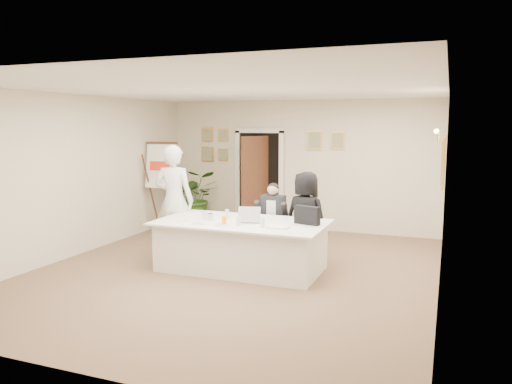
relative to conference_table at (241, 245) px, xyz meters
The scene contains 28 objects.
floor 0.42m from the conference_table, 114.27° to the right, with size 7.00×7.00×0.00m, color brown.
ceiling 2.41m from the conference_table, 114.27° to the right, with size 6.00×7.00×0.02m, color white.
wall_back 3.52m from the conference_table, 90.99° to the left, with size 6.00×0.10×2.80m, color #F2EACC.
wall_front 3.77m from the conference_table, 90.92° to the right, with size 6.00×0.10×2.80m, color #F2EACC.
wall_left 3.22m from the conference_table, behind, with size 0.10×7.00×2.80m, color #F2EACC.
wall_right 3.11m from the conference_table, ahead, with size 0.10×7.00×2.80m, color #F2EACC.
doorway 3.39m from the conference_table, 106.43° to the left, with size 1.14×0.86×2.20m.
pictures_back_wall 3.74m from the conference_table, 104.41° to the left, with size 3.40×0.06×0.80m, color gold, non-canonical shape.
pictures_right_wall 3.39m from the conference_table, 20.19° to the left, with size 0.06×2.20×0.80m, color gold, non-canonical shape.
wall_sconce 3.48m from the conference_table, 20.65° to the left, with size 0.20×0.30×0.24m, color gold, non-canonical shape.
conference_table is the anchor object (origin of this frame).
seated_man 1.00m from the conference_table, 79.17° to the left, with size 0.56×0.59×1.30m, color black, non-canonical shape.
flip_chart 3.38m from the conference_table, 142.53° to the left, with size 0.67×0.45×1.88m.
standing_man 1.63m from the conference_table, 163.35° to the left, with size 0.71×0.46×1.94m, color white.
standing_woman 1.19m from the conference_table, 42.93° to the left, with size 0.74×0.48×1.52m, color black.
potted_palm 3.88m from the conference_table, 129.14° to the left, with size 1.14×0.99×1.26m, color #315D1F.
laptop 0.55m from the conference_table, ahead, with size 0.34×0.36×0.28m, color #B7BABC, non-canonical shape.
laptop_bag 1.16m from the conference_table, ahead, with size 0.40×0.11×0.28m, color black.
paper_stack 0.86m from the conference_table, 21.69° to the right, with size 0.30×0.21×0.03m, color white.
plate_left 1.01m from the conference_table, 161.88° to the right, with size 0.23×0.23×0.01m, color white.
plate_mid 0.77m from the conference_table, 139.77° to the right, with size 0.22×0.22×0.01m, color white.
plate_near 0.58m from the conference_table, 107.70° to the right, with size 0.22×0.22×0.01m, color white.
glass_a 0.77m from the conference_table, behind, with size 0.07×0.07×0.14m, color silver.
glass_b 0.58m from the conference_table, 74.53° to the right, with size 0.07×0.07×0.14m, color silver.
glass_c 0.74m from the conference_table, 34.81° to the right, with size 0.07×0.07×0.14m, color silver.
glass_d 0.60m from the conference_table, 149.42° to the left, with size 0.06×0.06×0.14m, color silver.
oj_glass 0.59m from the conference_table, 110.31° to the right, with size 0.07×0.07×0.13m, color orange.
steel_jug 0.67m from the conference_table, 168.13° to the right, with size 0.10×0.10×0.11m, color silver.
Camera 1 is at (3.05, -6.95, 2.27)m, focal length 35.00 mm.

